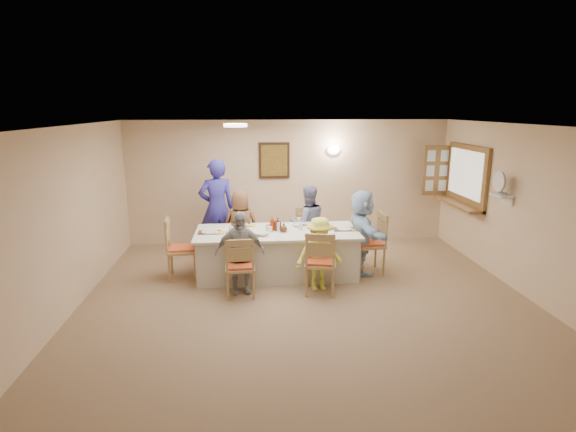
{
  "coord_description": "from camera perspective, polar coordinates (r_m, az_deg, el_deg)",
  "views": [
    {
      "loc": [
        -0.8,
        -5.53,
        2.74
      ],
      "look_at": [
        -0.2,
        1.4,
        1.05
      ],
      "focal_mm": 28.0,
      "sensor_mm": 36.0,
      "label": 1
    }
  ],
  "objects": [
    {
      "name": "ground",
      "position": [
        6.22,
        3.02,
        -12.49
      ],
      "size": [
        7.0,
        7.0,
        0.0
      ],
      "primitive_type": "plane",
      "color": "olive"
    },
    {
      "name": "room_walls",
      "position": [
        5.72,
        3.21,
        1.27
      ],
      "size": [
        7.0,
        7.0,
        7.0
      ],
      "color": "beige",
      "rests_on": "ground"
    },
    {
      "name": "wall_picture",
      "position": [
        9.07,
        -1.77,
        7.06
      ],
      "size": [
        0.62,
        0.05,
        0.72
      ],
      "color": "black",
      "rests_on": "room_walls"
    },
    {
      "name": "wall_sconce",
      "position": [
        9.17,
        5.82,
        8.33
      ],
      "size": [
        0.26,
        0.09,
        0.18
      ],
      "primitive_type": "ellipsoid",
      "color": "white",
      "rests_on": "room_walls"
    },
    {
      "name": "ceiling_light",
      "position": [
        7.04,
        -6.71,
        11.37
      ],
      "size": [
        0.36,
        0.36,
        0.05
      ],
      "primitive_type": "cylinder",
      "color": "white",
      "rests_on": "room_walls"
    },
    {
      "name": "serving_hatch",
      "position": [
        8.97,
        21.74,
        4.74
      ],
      "size": [
        0.06,
        1.5,
        1.15
      ],
      "primitive_type": "cube",
      "color": "olive",
      "rests_on": "room_walls"
    },
    {
      "name": "hatch_sill",
      "position": [
        9.01,
        20.76,
        1.46
      ],
      "size": [
        0.3,
        1.5,
        0.05
      ],
      "primitive_type": "cube",
      "color": "olive",
      "rests_on": "room_walls"
    },
    {
      "name": "shutter_door",
      "position": [
        9.54,
        18.32,
        5.5
      ],
      "size": [
        0.55,
        0.04,
        1.0
      ],
      "primitive_type": "cube",
      "color": "olive",
      "rests_on": "room_walls"
    },
    {
      "name": "fan_shelf",
      "position": [
        7.78,
        25.51,
        2.4
      ],
      "size": [
        0.22,
        0.36,
        0.03
      ],
      "primitive_type": "cube",
      "color": "white",
      "rests_on": "room_walls"
    },
    {
      "name": "desk_fan",
      "position": [
        7.74,
        25.44,
        3.49
      ],
      "size": [
        0.3,
        0.3,
        0.28
      ],
      "primitive_type": null,
      "color": "#A5A5A8",
      "rests_on": "fan_shelf"
    },
    {
      "name": "dining_table",
      "position": [
        7.49,
        -1.39,
        -4.71
      ],
      "size": [
        2.66,
        1.13,
        0.76
      ],
      "primitive_type": "cube",
      "color": "silver",
      "rests_on": "ground"
    },
    {
      "name": "chair_back_left",
      "position": [
        8.22,
        -5.93,
        -2.51
      ],
      "size": [
        0.5,
        0.5,
        0.93
      ],
      "primitive_type": null,
      "rotation": [
        0.0,
        0.0,
        0.15
      ],
      "color": "tan",
      "rests_on": "ground"
    },
    {
      "name": "chair_back_right",
      "position": [
        8.28,
        2.41,
        -2.31
      ],
      "size": [
        0.47,
        0.47,
        0.93
      ],
      "primitive_type": null,
      "rotation": [
        0.0,
        0.0,
        -0.06
      ],
      "color": "tan",
      "rests_on": "ground"
    },
    {
      "name": "chair_front_left",
      "position": [
        6.69,
        -6.12,
        -6.28
      ],
      "size": [
        0.47,
        0.47,
        0.93
      ],
      "primitive_type": null,
      "rotation": [
        0.0,
        0.0,
        3.19
      ],
      "color": "tan",
      "rests_on": "ground"
    },
    {
      "name": "chair_front_right",
      "position": [
        6.76,
        4.14,
        -5.77
      ],
      "size": [
        0.56,
        0.56,
        0.99
      ],
      "primitive_type": null,
      "rotation": [
        0.0,
        0.0,
        2.94
      ],
      "color": "tan",
      "rests_on": "ground"
    },
    {
      "name": "chair_left_end",
      "position": [
        7.52,
        -13.29,
        -4.0
      ],
      "size": [
        0.52,
        0.52,
        1.01
      ],
      "primitive_type": null,
      "rotation": [
        0.0,
        0.0,
        1.64
      ],
      "color": "tan",
      "rests_on": "ground"
    },
    {
      "name": "chair_right_end",
      "position": [
        7.69,
        10.22,
        -3.36
      ],
      "size": [
        0.53,
        0.53,
        1.03
      ],
      "primitive_type": null,
      "rotation": [
        0.0,
        0.0,
        -1.51
      ],
      "color": "tan",
      "rests_on": "ground"
    },
    {
      "name": "diner_back_left",
      "position": [
        8.05,
        -5.97,
        -1.37
      ],
      "size": [
        0.72,
        0.54,
        1.33
      ],
      "primitive_type": "imported",
      "rotation": [
        0.0,
        0.0,
        3.05
      ],
      "color": "brown",
      "rests_on": "ground"
    },
    {
      "name": "diner_back_right",
      "position": [
        8.1,
        2.53,
        -0.97
      ],
      "size": [
        0.84,
        0.74,
        1.39
      ],
      "primitive_type": "imported",
      "rotation": [
        0.0,
        0.0,
        3.3
      ],
      "color": "slate",
      "rests_on": "ground"
    },
    {
      "name": "diner_front_left",
      "position": [
        6.75,
        -6.14,
        -4.61
      ],
      "size": [
        0.8,
        0.44,
        1.26
      ],
      "primitive_type": "imported",
      "rotation": [
        0.0,
        0.0,
        0.09
      ],
      "color": "#A7A7A8",
      "rests_on": "ground"
    },
    {
      "name": "diner_front_right",
      "position": [
        6.85,
        4.0,
        -4.83
      ],
      "size": [
        0.88,
        0.67,
        1.14
      ],
      "primitive_type": "imported",
      "rotation": [
        0.0,
        0.0,
        0.17
      ],
      "color": "#F5FE54",
      "rests_on": "ground"
    },
    {
      "name": "diner_right_end",
      "position": [
        7.61,
        9.34,
        -1.99
      ],
      "size": [
        1.4,
        0.67,
        1.42
      ],
      "primitive_type": "imported",
      "rotation": [
        0.0,
        0.0,
        1.67
      ],
      "color": "#B8DCFF",
      "rests_on": "ground"
    },
    {
      "name": "caregiver",
      "position": [
        8.47,
        -9.01,
        1.03
      ],
      "size": [
        0.87,
        0.75,
        1.83
      ],
      "primitive_type": "imported",
      "rotation": [
        0.0,
        0.0,
        3.39
      ],
      "color": "#3230A4",
      "rests_on": "ground"
    },
    {
      "name": "placemat_fl",
      "position": [
        6.96,
        -6.13,
        -2.92
      ],
      "size": [
        0.36,
        0.27,
        0.01
      ],
      "primitive_type": "cube",
      "color": "#472B19",
      "rests_on": "dining_table"
    },
    {
      "name": "plate_fl",
      "position": [
        6.96,
        -6.13,
        -2.84
      ],
      "size": [
        0.23,
        0.23,
        0.01
      ],
      "primitive_type": "cylinder",
      "color": "white",
      "rests_on": "dining_table"
    },
    {
      "name": "napkin_fl",
      "position": [
        6.91,
        -4.64,
        -2.95
      ],
      "size": [
        0.14,
        0.14,
        0.01
      ],
      "primitive_type": "cube",
      "color": "yellow",
      "rests_on": "dining_table"
    },
    {
      "name": "placemat_fr",
      "position": [
        7.04,
        3.7,
        -2.69
      ],
      "size": [
        0.37,
        0.28,
        0.01
      ],
      "primitive_type": "cube",
      "color": "#472B19",
      "rests_on": "dining_table"
    },
    {
      "name": "plate_fr",
      "position": [
        7.03,
        3.7,
        -2.61
      ],
      "size": [
        0.24,
        0.24,
        0.01
      ],
      "primitive_type": "cylinder",
      "color": "white",
      "rests_on": "dining_table"
    },
    {
      "name": "napkin_fr",
      "position": [
        7.02,
        5.21,
        -2.7
      ],
      "size": [
        0.15,
        0.15,
        0.01
      ],
      "primitive_type": "cube",
      "color": "yellow",
      "rests_on": "dining_table"
    },
    {
      "name": "placemat_bl",
      "position": [
        7.77,
        -6.02,
        -1.16
      ],
      "size": [
        0.33,
        0.25,
        0.01
      ],
      "primitive_type": "cube",
      "color": "#472B19",
      "rests_on": "dining_table"
    },
    {
      "name": "plate_bl",
      "position": [
        7.77,
        -6.02,
        -1.09
      ],
      "size": [
        0.25,
        0.25,
        0.02
      ],
      "primitive_type": "cylinder",
      "color": "white",
      "rests_on": "dining_table"
    },
    {
      "name": "napkin_bl",
      "position": [
        7.72,
        -4.69,
        -1.17
      ],
      "size": [
        0.13,
        0.13,
        0.01
      ],
      "primitive_type": "cube",
      "color": "yellow",
      "rests_on": "dining_table"
    },
    {
      "name": "placemat_br",
      "position": [
        7.84,
        2.78,
        -0.97
      ],
      "size": [
        0.35,
        0.26,
        0.01
      ],
      "primitive_type": "cube",
      "color": "#472B19",
      "rests_on": "dining_table"
    },
    {
      "name": "plate_br",
      "position": [
        7.84,
        2.78,
        -0.9
      ],
      "size": [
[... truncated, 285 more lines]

